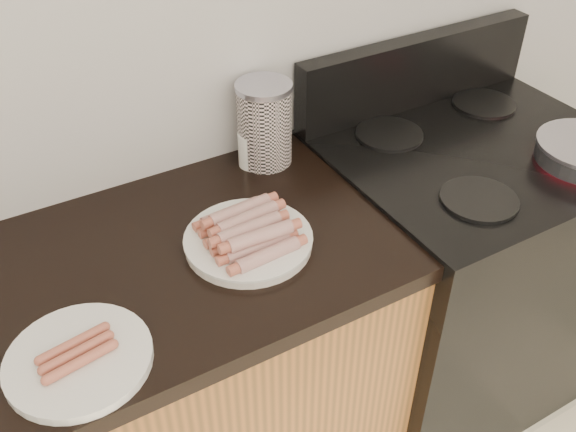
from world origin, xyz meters
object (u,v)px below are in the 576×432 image
main_plate (248,242)px  side_plate (79,359)px  stove (454,276)px  mug (253,149)px  canister (265,123)px

main_plate → side_plate: size_ratio=1.06×
stove → mug: size_ratio=10.03×
stove → canister: bearing=154.1°
main_plate → stove: bearing=2.6°
main_plate → canister: 0.35m
stove → mug: 0.77m
main_plate → canister: (0.19, 0.28, 0.10)m
stove → canister: (-0.51, 0.24, 0.55)m
mug → canister: bearing=0.0°
main_plate → mug: 0.32m
stove → main_plate: bearing=-177.4°
stove → mug: (-0.54, 0.24, 0.49)m
main_plate → mug: mug is taller
stove → main_plate: 0.83m
main_plate → mug: bearing=60.6°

